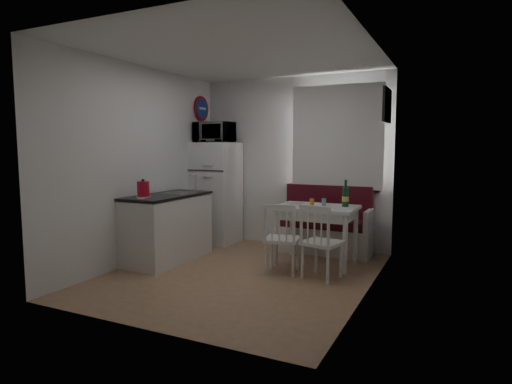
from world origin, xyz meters
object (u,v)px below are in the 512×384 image
Objects in this scene: dining_table at (317,213)px; chair_left at (279,231)px; bench at (325,230)px; chair_right at (320,234)px; microwave at (214,132)px; fridge at (216,193)px; wine_bottle at (346,193)px; kettle at (143,189)px; kitchen_counter at (168,227)px.

dining_table is 2.21× the size of chair_left.
bench is 1.32× the size of dining_table.
chair_right is (0.50, -0.00, 0.01)m from chair_left.
microwave is (-1.77, -0.16, 1.44)m from bench.
chair_right is (0.25, -0.66, -0.14)m from dining_table.
bench is at bearing 3.61° from fridge.
chair_left is 0.50m from chair_right.
microwave is 2.39m from wine_bottle.
dining_table is 0.72m from chair_right.
bench is at bearing 47.40° from kettle.
dining_table is at bearing 33.81° from kettle.
kitchen_counter reaches higher than kettle.
microwave is 1.67× the size of wine_bottle.
microwave reaches higher than fridge.
dining_table is at bearing -15.39° from microwave.
chair_right is at bearing 0.65° from kitchen_counter.
kitchen_counter reaches higher than bench.
chair_right is at bearing -29.10° from microwave.
bench is 2.78× the size of chair_right.
fridge is at bearing 89.10° from kitchen_counter.
dining_table is at bearing 59.09° from chair_left.
microwave is at bearing -174.79° from bench.
chair_left is at bearing 0.90° from kitchen_counter.
microwave is (0.00, -0.05, 0.96)m from fridge.
microwave is at bearing 164.06° from dining_table.
chair_right is at bearing -75.98° from bench.
wine_bottle is at bearing -10.54° from microwave.
bench is (1.79, 1.36, -0.13)m from kitchen_counter.
fridge reaches higher than chair_right.
chair_right is (0.33, -1.33, 0.22)m from bench.
chair_left is 0.29× the size of fridge.
bench is at bearing 127.13° from wine_bottle.
microwave reaches higher than kitchen_counter.
microwave is at bearing 163.73° from chair_right.
kitchen_counter is 2.01m from dining_table.
kitchen_counter is at bearing 95.28° from kettle.
microwave reaches higher than bench.
kettle reaches higher than wine_bottle.
kettle is at bearing -170.48° from chair_left.
microwave is at bearing 89.06° from kitchen_counter.
microwave is at bearing 133.76° from chair_left.
kitchen_counter is 1.29m from fridge.
chair_left is 2.03m from fridge.
wine_bottle reaches higher than bench.
microwave is 1.88m from kettle.
dining_table is 4.36× the size of kettle.
wine_bottle is (0.10, 0.76, 0.40)m from chair_right.
dining_table is at bearing -82.99° from bench.
fridge is at bearing 90.97° from kettle.
bench reaches higher than dining_table.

